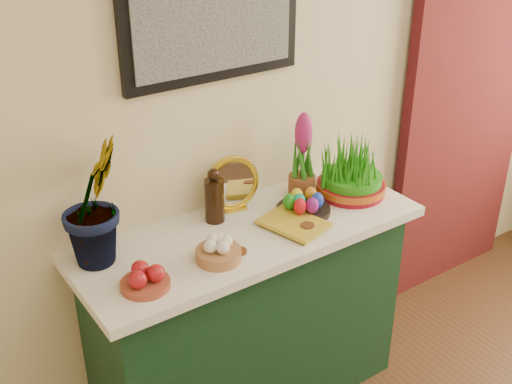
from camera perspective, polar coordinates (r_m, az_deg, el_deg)
sideboard at (r=2.78m, az=-0.60°, el=-11.51°), size 1.30×0.45×0.85m
tablecloth at (r=2.52m, az=-0.65°, el=-3.61°), size 1.40×0.55×0.04m
hyacinth_green at (r=2.25m, az=-14.43°, el=0.74°), size 0.40×0.39×0.60m
apple_bowl at (r=2.19m, az=-9.85°, el=-7.57°), size 0.19×0.19×0.09m
garlic_basket at (r=2.30m, az=-3.37°, el=-5.25°), size 0.18×0.18×0.09m
vinegar_cruet at (r=2.52m, az=-3.72°, el=-0.54°), size 0.08×0.08×0.23m
mirror at (r=2.60m, az=-2.11°, el=0.73°), size 0.24×0.09×0.24m
book at (r=2.45m, az=2.04°, el=-3.61°), size 0.22×0.28×0.03m
spice_dish_left at (r=2.33m, az=-1.46°, el=-5.48°), size 0.07×0.07×0.03m
spice_dish_right at (r=2.49m, az=4.59°, el=-3.22°), size 0.07×0.07×0.03m
egg_plate at (r=2.61m, az=4.25°, el=-1.16°), size 0.27×0.27×0.09m
hyacinth_pink at (r=2.69m, az=4.16°, el=2.90°), size 0.12×0.12×0.38m
wheatgrass_sabzeh at (r=2.75m, az=8.52°, el=1.85°), size 0.30×0.30×0.24m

